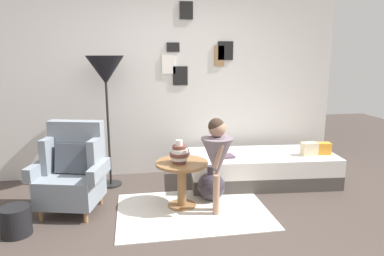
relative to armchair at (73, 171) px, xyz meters
The scene contains 14 objects.
ground_plane 1.52m from the armchair, 35.02° to the right, with size 12.00×12.00×0.00m, color #423833.
gallery_wall 1.85m from the armchair, 43.05° to the left, with size 4.80×0.12×2.60m.
rug 1.38m from the armchair, 12.52° to the right, with size 1.63×1.16×0.01m, color silver.
armchair is the anchor object (origin of this frame).
daybed 2.39m from the armchair, 10.53° to the left, with size 1.96×0.94×0.40m.
pillow_head 3.11m from the armchair, ahead, with size 0.21×0.12×0.16m, color orange.
pillow_mid 2.92m from the armchair, ahead, with size 0.20×0.12×0.17m, color beige.
side_table 1.19m from the armchair, ahead, with size 0.58×0.58×0.53m.
vase_striped 1.18m from the armchair, ahead, with size 0.21×0.21×0.26m.
floor_lamp 1.27m from the armchair, 62.36° to the left, with size 0.47×0.47×1.67m.
person_child 1.58m from the armchair, 13.10° to the right, with size 0.34×0.34×1.05m.
book_on_daybed 1.84m from the armchair, 10.79° to the left, with size 0.22×0.16×0.03m, color #543F53.
demijohn_near 1.57m from the armchair, ahead, with size 0.33×0.33×0.41m.
magazine_basket 0.74m from the armchair, 133.15° to the right, with size 0.28×0.28×0.28m, color black.
Camera 1 is at (-0.52, -2.94, 1.70)m, focal length 32.62 mm.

